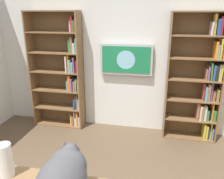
# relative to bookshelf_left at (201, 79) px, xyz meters

# --- Properties ---
(wall_back) EXTENTS (4.52, 0.06, 2.70)m
(wall_back) POSITION_rel_bookshelf_left_xyz_m (1.24, -0.17, 0.36)
(wall_back) COLOR silver
(wall_back) RESTS_ON ground
(bookshelf_left) EXTENTS (0.82, 0.28, 1.99)m
(bookshelf_left) POSITION_rel_bookshelf_left_xyz_m (0.00, 0.00, 0.00)
(bookshelf_left) COLOR brown
(bookshelf_left) RESTS_ON ground
(bookshelf_right) EXTENTS (0.90, 0.28, 2.00)m
(bookshelf_right) POSITION_rel_bookshelf_left_xyz_m (2.27, -0.00, -0.02)
(bookshelf_right) COLOR brown
(bookshelf_right) RESTS_ON ground
(wall_mounted_tv) EXTENTS (0.86, 0.07, 0.50)m
(wall_mounted_tv) POSITION_rel_bookshelf_left_xyz_m (1.17, -0.09, 0.24)
(wall_mounted_tv) COLOR #B7B7BC
(cat) EXTENTS (0.31, 0.61, 0.37)m
(cat) POSITION_rel_bookshelf_left_xyz_m (1.20, 2.44, -0.07)
(cat) COLOR #4C4C51
(cat) RESTS_ON desk
(paper_towel_roll) EXTENTS (0.11, 0.11, 0.28)m
(paper_towel_roll) POSITION_rel_bookshelf_left_xyz_m (1.73, 2.30, -0.11)
(paper_towel_roll) COLOR white
(paper_towel_roll) RESTS_ON desk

